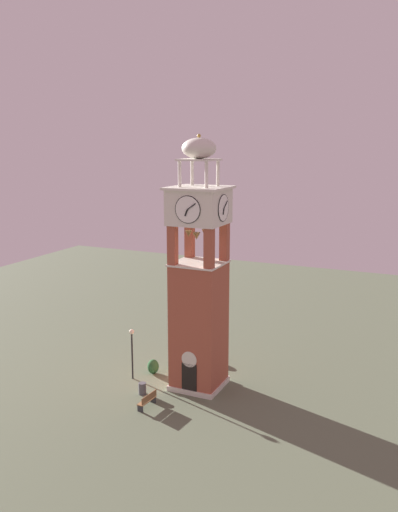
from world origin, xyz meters
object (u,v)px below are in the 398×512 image
object	(u,v)px
lamp_post	(132,344)
trash_bin	(142,388)
park_bench	(148,400)
clock_tower	(199,289)

from	to	relation	value
lamp_post	trash_bin	xyz separation A→B (m)	(1.88, -1.86, -2.20)
park_bench	trash_bin	bearing A→B (deg)	130.07
park_bench	trash_bin	xyz separation A→B (m)	(-1.27, 1.51, -0.08)
park_bench	lamp_post	world-z (taller)	lamp_post
trash_bin	park_bench	bearing A→B (deg)	-49.93
clock_tower	park_bench	distance (m)	7.96
lamp_post	clock_tower	bearing A→B (deg)	10.62
clock_tower	trash_bin	distance (m)	7.73
clock_tower	trash_bin	size ratio (longest dim) A/B	21.55
lamp_post	park_bench	bearing A→B (deg)	-46.87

